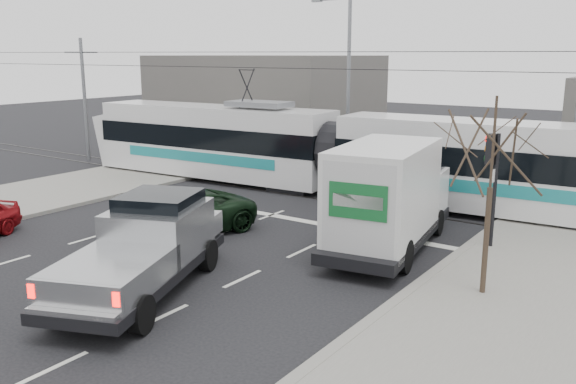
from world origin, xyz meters
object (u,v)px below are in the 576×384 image
Objects in this scene: navy_pickup at (391,194)px; green_car at (179,214)px; tram at (337,152)px; box_truck at (389,198)px; silver_pickup at (147,245)px; traffic_signal at (492,165)px; street_lamp_far at (346,73)px; street_lamp_near at (576,80)px; bare_tree at (493,152)px.

navy_pickup is 1.13× the size of green_car.
box_truck is (5.34, -5.85, -0.20)m from tram.
tram is 3.79× the size of silver_pickup.
traffic_signal is 10.46m from green_car.
street_lamp_far is 14.31m from box_truck.
street_lamp_near is at bearing -9.87° from street_lamp_far.
navy_pickup is at bearing -41.04° from tram.
street_lamp_near reaches higher than traffic_signal.
street_lamp_far is at bearing 81.80° from silver_pickup.
street_lamp_far reaches higher than tram.
street_lamp_near is 9.96m from tram.
street_lamp_far is 1.25× the size of box_truck.
traffic_signal reaches higher than green_car.
street_lamp_near reaches higher than green_car.
street_lamp_far reaches higher than bare_tree.
silver_pickup is 7.65m from box_truck.
street_lamp_far is (-11.50, 2.00, 0.00)m from street_lamp_near.
traffic_signal is 0.14× the size of tram.
bare_tree reaches higher than silver_pickup.
bare_tree is at bearing -88.58° from street_lamp_near.
bare_tree is 9.12m from silver_pickup.
green_car is (-2.88, 4.04, -0.46)m from silver_pickup.
traffic_signal is at bearing 44.42° from green_car.
tram is 8.61m from green_car.
silver_pickup is 0.97× the size of box_truck.
box_truck is 1.36× the size of green_car.
tram is at bearing 138.45° from bare_tree.
bare_tree reaches higher than green_car.
tram reaches higher than silver_pickup.
box_truck reaches higher than green_car.
traffic_signal is (-1.13, 4.00, -1.05)m from bare_tree.
box_truck is (3.81, 6.62, 0.52)m from silver_pickup.
green_car is at bearing -102.80° from tram.
street_lamp_near is at bearing 44.00° from silver_pickup.
box_truck is at bearing 40.14° from green_car.
navy_pickup is 7.62m from green_car.
street_lamp_far reaches higher than traffic_signal.
traffic_signal is at bearing -96.41° from street_lamp_near.
silver_pickup is at bearing -119.72° from navy_pickup.
street_lamp_far is at bearing 114.60° from navy_pickup.
green_car is at bearing -154.70° from traffic_signal.
green_car is at bearing -167.74° from box_truck.
traffic_signal is at bearing 31.25° from silver_pickup.
box_truck is (-3.72, 2.18, -2.08)m from bare_tree.
street_lamp_near is 1.50× the size of navy_pickup.
green_car is (-1.35, -8.42, -1.17)m from tram.
street_lamp_near is at bearing 17.90° from tram.
traffic_signal reaches higher than box_truck.
tram is at bearing 75.45° from silver_pickup.
tram is at bearing 128.70° from navy_pickup.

